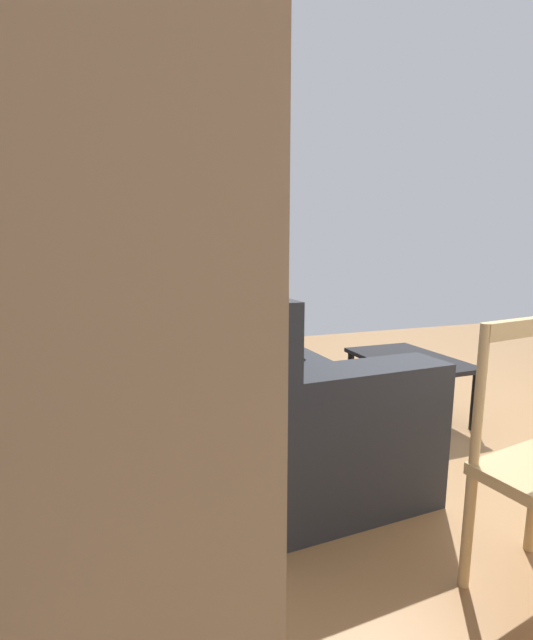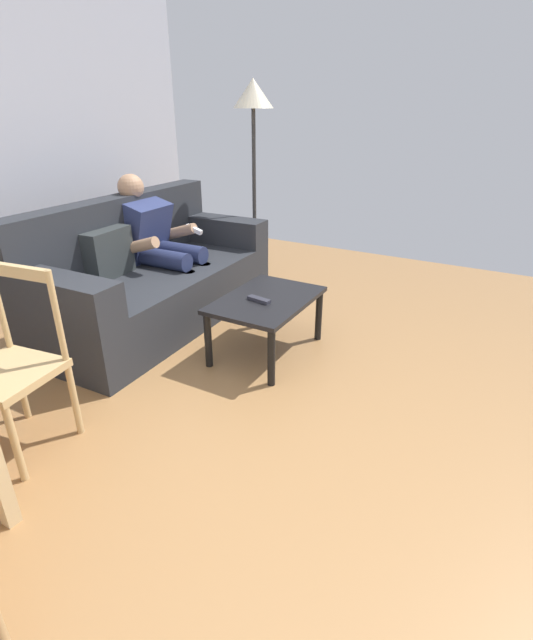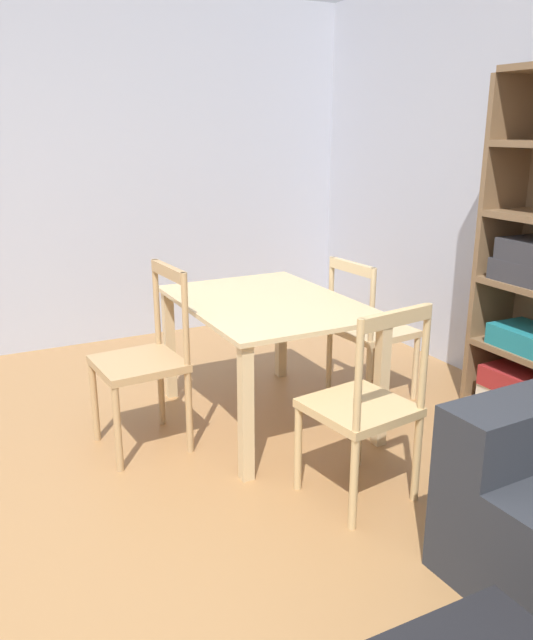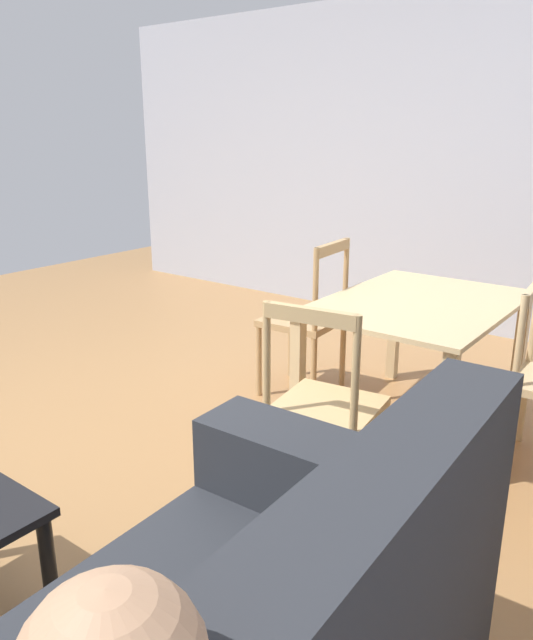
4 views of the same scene
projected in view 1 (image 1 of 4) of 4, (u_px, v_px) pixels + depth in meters
The scene contains 6 objects.
couch at pixel (256, 382), 2.58m from camera, with size 2.14×1.00×0.98m.
person_lounging at pixel (241, 338), 2.71m from camera, with size 0.60×0.91×1.13m.
coffee_table at pixel (408, 366), 2.90m from camera, with size 0.82×0.56×0.42m.
tv_remote at pixel (414, 358), 2.81m from camera, with size 0.05×0.17×0.02m, color #2D2D38.
bookshelf at pixel (64, 500), 0.63m from camera, with size 0.85×0.36×1.95m.
floor_lamp at pixel (242, 206), 3.61m from camera, with size 0.36×0.36×1.85m.
Camera 1 is at (-1.05, 2.52, 1.15)m, focal length 23.02 mm.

